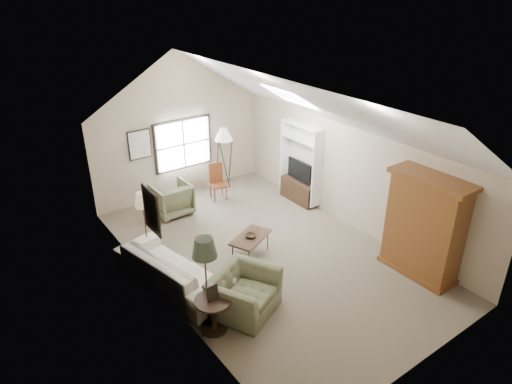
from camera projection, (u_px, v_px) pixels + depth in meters
room_shell at (268, 116)px, 8.89m from camera, size 5.01×8.01×4.00m
window at (183, 144)px, 12.59m from camera, size 1.72×0.08×1.42m
skylight at (290, 96)px, 10.23m from camera, size 0.80×1.20×0.52m
wall_art at (145, 176)px, 9.96m from camera, size 1.97×3.71×0.88m
armoire at (424, 227)px, 9.21m from camera, size 0.60×1.50×2.20m
tv_alcove at (300, 162)px, 12.19m from camera, size 0.32×1.30×2.10m
media_console at (299, 191)px, 12.55m from camera, size 0.34×1.18×0.60m
tv_panel at (299, 170)px, 12.28m from camera, size 0.05×0.90×0.55m
sofa at (172, 269)px, 9.13m from camera, size 1.57×2.77×0.76m
armchair_near at (244, 293)px, 8.42m from camera, size 1.55×1.48×0.78m
armchair_far at (172, 199)px, 11.84m from camera, size 0.91×0.94×0.85m
coffee_table at (251, 246)px, 10.10m from camera, size 1.13×0.91×0.51m
bowl at (251, 236)px, 9.98m from camera, size 0.31×0.31×0.06m
side_table at (214, 315)px, 7.99m from camera, size 0.78×0.78×0.65m
side_chair at (218, 182)px, 12.58m from camera, size 0.47×0.47×1.02m
tripod_lamp at (224, 157)px, 13.25m from camera, size 0.54×0.54×1.80m
dark_lamp at (206, 282)px, 7.88m from camera, size 0.52×0.52×1.82m
tan_lamp at (145, 226)px, 9.81m from camera, size 0.39×0.39×1.64m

